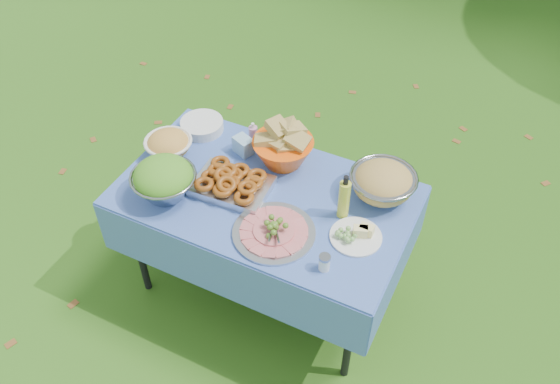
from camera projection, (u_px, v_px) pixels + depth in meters
The scene contains 14 objects.
ground at pixel (267, 285), 3.49m from camera, with size 80.00×80.00×0.00m, color #183C0A.
picnic_table at pixel (266, 243), 3.23m from camera, with size 1.46×0.86×0.76m, color #7EABF2.
salad_bowl at pixel (164, 179), 2.88m from camera, with size 0.32×0.32×0.21m, color gray, non-canonical shape.
pasta_bowl_white at pixel (168, 144), 3.13m from camera, with size 0.25×0.25×0.14m, color silver, non-canonical shape.
plate_stack at pixel (202, 125), 3.30m from camera, with size 0.24×0.24×0.06m, color silver.
wipes_box at pixel (243, 145), 3.15m from camera, with size 0.10×0.07×0.09m, color #88B7D7.
sanitizer_bottle at pixel (253, 134), 3.19m from camera, with size 0.05×0.05×0.14m, color #CB83A9.
bread_bowl at pixel (283, 146), 3.06m from camera, with size 0.32×0.32×0.21m, color #F9560C, non-canonical shape.
pasta_bowl_steel at pixel (383, 182), 2.89m from camera, with size 0.33×0.33×0.18m, color gray, non-canonical shape.
fried_tray at pixel (232, 183), 2.95m from camera, with size 0.38×0.27×0.09m, color silver.
charcuterie_platter at pixel (274, 227), 2.74m from camera, with size 0.39×0.39×0.09m, color #B2B6B9.
oil_bottle at pixel (344, 196), 2.77m from camera, with size 0.06×0.06×0.25m, color #C8D132.
cheese_plate at pixel (356, 233), 2.73m from camera, with size 0.25×0.25×0.07m, color silver.
shaker at pixel (324, 263), 2.60m from camera, with size 0.05×0.05×0.08m, color white.
Camera 1 is at (1.00, -1.84, 2.85)m, focal length 38.00 mm.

